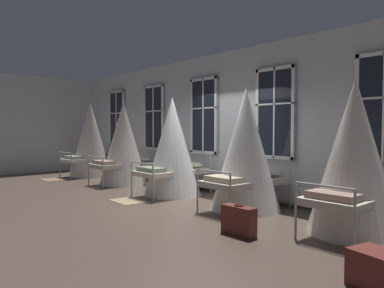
{
  "coord_description": "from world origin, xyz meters",
  "views": [
    {
      "loc": [
        5.91,
        -5.27,
        1.63
      ],
      "look_at": [
        -0.42,
        0.29,
        1.26
      ],
      "focal_mm": 34.43,
      "sensor_mm": 36.0,
      "label": 1
    }
  ],
  "objects": [
    {
      "name": "suitcase_dark",
      "position": [
        2.22,
        -1.08,
        0.22
      ],
      "size": [
        0.56,
        0.22,
        0.47
      ],
      "rotation": [
        0.0,
        0.0,
        0.01
      ],
      "color": "#5B231E",
      "rests_on": "ground"
    },
    {
      "name": "rug_third",
      "position": [
        -1.12,
        -0.99,
        0.01
      ],
      "size": [
        0.81,
        0.57,
        0.01
      ],
      "primitive_type": "cube",
      "rotation": [
        0.0,
        0.0,
        -0.02
      ],
      "color": "#8E7A5B",
      "rests_on": "ground"
    },
    {
      "name": "window_bank",
      "position": [
        0.0,
        1.3,
        1.05
      ],
      "size": [
        12.2,
        0.1,
        2.86
      ],
      "color": "black",
      "rests_on": "ground"
    },
    {
      "name": "rug_first",
      "position": [
        -5.6,
        -0.99,
        0.01
      ],
      "size": [
        0.81,
        0.57,
        0.01
      ],
      "primitive_type": "cube",
      "rotation": [
        0.0,
        0.0,
        -0.02
      ],
      "color": "brown",
      "rests_on": "ground"
    },
    {
      "name": "cot_fourth",
      "position": [
        1.14,
        0.34,
        1.18
      ],
      "size": [
        1.39,
        1.83,
        2.42
      ],
      "rotation": [
        0.0,
        0.0,
        1.55
      ],
      "color": "#9EA3A8",
      "rests_on": "ground"
    },
    {
      "name": "ground",
      "position": [
        0.0,
        0.0,
        0.0
      ],
      "size": [
        29.56,
        29.56,
        0.0
      ],
      "primitive_type": "plane",
      "color": "#4C3D33"
    },
    {
      "name": "end_wall_left",
      "position": [
        -7.89,
        -1.52,
        1.75
      ],
      "size": [
        0.1,
        6.78,
        3.49
      ],
      "primitive_type": "cube",
      "color": "silver",
      "rests_on": "ground"
    },
    {
      "name": "cot_fifth",
      "position": [
        3.34,
        0.28,
        1.17
      ],
      "size": [
        1.39,
        1.82,
        2.39
      ],
      "rotation": [
        0.0,
        0.0,
        1.57
      ],
      "color": "#9EA3A8",
      "rests_on": "ground"
    },
    {
      "name": "cot_first",
      "position": [
        -5.65,
        0.34,
        1.22
      ],
      "size": [
        1.39,
        1.83,
        2.5
      ],
      "rotation": [
        0.0,
        0.0,
        1.59
      ],
      "color": "#9EA3A8",
      "rests_on": "ground"
    },
    {
      "name": "cot_third",
      "position": [
        -1.1,
        0.25,
        1.15
      ],
      "size": [
        1.39,
        1.82,
        2.37
      ],
      "rotation": [
        0.0,
        0.0,
        1.58
      ],
      "color": "#9EA3A8",
      "rests_on": "ground"
    },
    {
      "name": "back_wall_with_windows",
      "position": [
        0.0,
        1.42,
        1.75
      ],
      "size": [
        15.78,
        0.1,
        3.49
      ],
      "primitive_type": "cube",
      "color": "silver",
      "rests_on": "ground"
    },
    {
      "name": "cot_second",
      "position": [
        -3.41,
        0.27,
        1.15
      ],
      "size": [
        1.39,
        1.82,
        2.37
      ],
      "rotation": [
        0.0,
        0.0,
        1.56
      ],
      "color": "#9EA3A8",
      "rests_on": "ground"
    }
  ]
}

